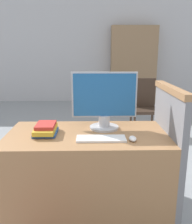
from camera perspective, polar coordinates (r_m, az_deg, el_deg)
wall_back at (r=6.87m, az=-1.57°, el=14.13°), size 12.00×0.06×2.80m
desk at (r=2.23m, az=-2.02°, el=-13.82°), size 1.33×0.72×0.73m
carrel_divider at (r=2.26m, az=15.92°, el=-8.28°), size 0.07×0.77×1.12m
monitor at (r=2.15m, az=1.92°, el=2.37°), size 0.56×0.25×0.50m
keyboard at (r=1.94m, az=1.18°, el=-6.11°), size 0.38×0.14×0.02m
mouse at (r=1.94m, az=8.40°, el=-6.02°), size 0.05×0.10×0.03m
book_stack at (r=2.10m, az=-11.45°, el=-3.86°), size 0.19×0.27×0.09m
far_chair at (r=4.35m, az=10.77°, el=1.89°), size 0.44×0.44×0.92m
bookshelf_far at (r=6.74m, az=8.53°, el=10.52°), size 1.18×0.32×1.99m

